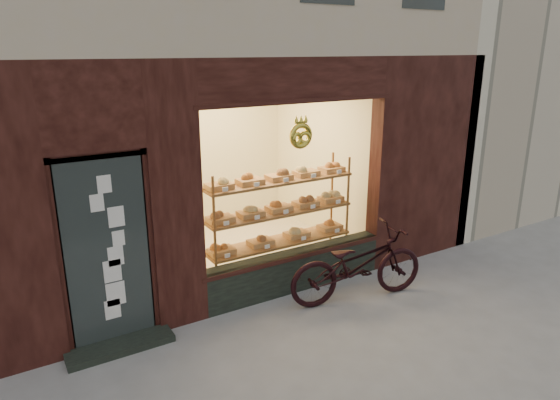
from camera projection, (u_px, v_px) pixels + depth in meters
ground at (373, 383)px, 4.98m from camera, size 90.00×90.00×0.00m
display_shelf at (279, 220)px, 7.02m from camera, size 2.20×0.45×1.70m
bicycle at (357, 264)px, 6.51m from camera, size 1.97×1.01×0.99m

